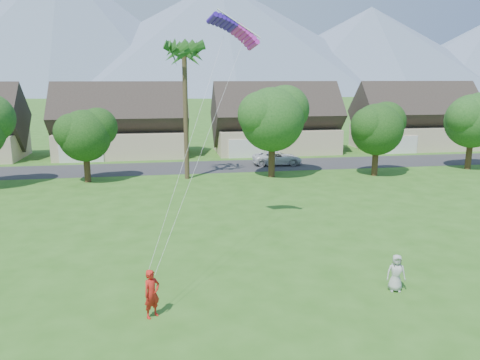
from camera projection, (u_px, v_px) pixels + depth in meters
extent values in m
plane|color=#2D6019|center=(285.00, 342.00, 16.82)|extent=(500.00, 500.00, 0.00)
cube|color=#2D2D30|center=(203.00, 167.00, 49.58)|extent=(90.00, 7.00, 0.01)
imported|color=red|center=(152.00, 294.00, 18.38)|extent=(0.86, 0.81, 1.97)
imported|color=#B1B2AE|center=(396.00, 273.00, 20.69)|extent=(0.93, 0.72, 1.69)
imported|color=silver|center=(277.00, 158.00, 50.69)|extent=(5.50, 2.76, 1.49)
cone|color=slate|center=(64.00, 28.00, 251.18)|extent=(190.00, 190.00, 70.00)
cone|color=slate|center=(221.00, 38.00, 265.47)|extent=(240.00, 240.00, 62.00)
cone|color=slate|center=(370.00, 51.00, 280.98)|extent=(200.00, 200.00, 50.00)
cube|color=beige|center=(123.00, 143.00, 56.52)|extent=(15.00, 8.00, 3.00)
cube|color=#382D28|center=(121.00, 116.00, 55.81)|extent=(15.75, 8.15, 8.15)
cube|color=silver|center=(81.00, 153.00, 52.03)|extent=(4.80, 0.12, 2.20)
cube|color=beige|center=(276.00, 140.00, 59.52)|extent=(15.00, 8.00, 3.00)
cube|color=#382D28|center=(276.00, 114.00, 58.81)|extent=(15.75, 8.15, 8.15)
cube|color=silver|center=(249.00, 149.00, 55.03)|extent=(4.80, 0.12, 2.20)
cube|color=beige|center=(414.00, 137.00, 62.52)|extent=(15.00, 8.00, 3.00)
cube|color=#382D28|center=(416.00, 112.00, 61.81)|extent=(15.75, 8.15, 8.15)
cube|color=silver|center=(399.00, 145.00, 58.03)|extent=(4.80, 0.12, 2.20)
cylinder|color=#47301C|center=(87.00, 170.00, 42.31)|extent=(0.56, 0.56, 2.18)
sphere|color=#214916|center=(85.00, 136.00, 41.64)|extent=(4.62, 4.62, 4.62)
cylinder|color=#47301C|center=(272.00, 162.00, 44.45)|extent=(0.62, 0.62, 2.82)
sphere|color=#214916|center=(272.00, 120.00, 43.58)|extent=(5.98, 5.98, 5.98)
cylinder|color=#47301C|center=(375.00, 164.00, 45.12)|extent=(0.58, 0.58, 2.30)
sphere|color=#214916|center=(377.00, 129.00, 44.41)|extent=(4.90, 4.90, 4.90)
cylinder|color=#47301C|center=(469.00, 157.00, 48.27)|extent=(0.60, 0.60, 2.56)
sphere|color=#214916|center=(472.00, 121.00, 47.48)|extent=(5.44, 5.44, 5.44)
cylinder|color=#4C3D26|center=(186.00, 114.00, 42.68)|extent=(0.44, 0.44, 12.00)
sphere|color=#286021|center=(184.00, 43.00, 41.32)|extent=(3.00, 3.00, 3.00)
cube|color=#3B17AF|center=(221.00, 28.00, 25.77)|extent=(1.62, 1.22, 0.50)
cube|color=#DC29C4|center=(248.00, 28.00, 26.01)|extent=(1.62, 1.22, 0.50)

